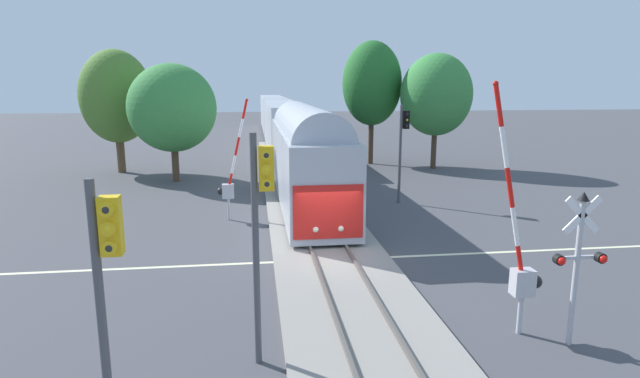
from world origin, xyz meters
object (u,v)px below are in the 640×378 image
(commuter_train, at_px, (282,124))
(elm_centre_background, at_px, (372,84))
(traffic_signal_near_left, at_px, (106,276))
(pine_left_background, at_px, (116,97))
(crossing_signal_mast, at_px, (579,254))
(oak_behind_train, at_px, (172,108))
(crossing_gate_near, at_px, (521,260))
(oak_far_right, at_px, (436,95))
(traffic_signal_median, at_px, (261,213))
(traffic_signal_far_side, at_px, (403,138))
(crossing_gate_far, at_px, (229,182))

(commuter_train, height_order, elm_centre_background, elm_centre_background)
(traffic_signal_near_left, bearing_deg, pine_left_background, 103.37)
(crossing_signal_mast, relative_size, oak_behind_train, 0.50)
(crossing_gate_near, relative_size, oak_far_right, 0.74)
(oak_far_right, bearing_deg, crossing_signal_mast, -102.78)
(traffic_signal_median, height_order, traffic_signal_far_side, traffic_signal_median)
(traffic_signal_near_left, bearing_deg, traffic_signal_median, 46.69)
(traffic_signal_far_side, xyz_separation_m, elm_centre_background, (1.58, 14.53, 2.98))
(crossing_gate_near, distance_m, oak_behind_train, 26.95)
(traffic_signal_median, height_order, elm_centre_background, elm_centre_background)
(traffic_signal_median, bearing_deg, elm_centre_background, 72.48)
(crossing_gate_far, height_order, pine_left_background, pine_left_background)
(traffic_signal_median, height_order, oak_behind_train, oak_behind_train)
(crossing_gate_far, xyz_separation_m, traffic_signal_near_left, (-1.28, -16.29, 1.49))
(commuter_train, distance_m, traffic_signal_near_left, 42.31)
(traffic_signal_median, bearing_deg, oak_behind_train, 102.66)
(commuter_train, xyz_separation_m, crossing_signal_mast, (5.08, -39.34, -0.28))
(commuter_train, xyz_separation_m, crossing_gate_near, (4.01, -38.58, -0.66))
(traffic_signal_median, xyz_separation_m, oak_far_right, (14.07, 27.54, 2.08))
(traffic_signal_near_left, bearing_deg, crossing_signal_mast, 14.13)
(pine_left_background, bearing_deg, oak_far_right, -2.95)
(crossing_gate_near, bearing_deg, oak_far_right, 74.74)
(crossing_gate_near, height_order, traffic_signal_median, crossing_gate_near)
(commuter_train, distance_m, traffic_signal_far_side, 23.78)
(traffic_signal_far_side, distance_m, pine_left_background, 22.32)
(traffic_signal_near_left, xyz_separation_m, oak_behind_train, (-2.86, 27.23, 1.61))
(crossing_gate_far, relative_size, traffic_signal_far_side, 1.08)
(crossing_signal_mast, relative_size, elm_centre_background, 0.40)
(crossing_signal_mast, bearing_deg, traffic_signal_near_left, -165.87)
(traffic_signal_near_left, xyz_separation_m, traffic_signal_far_side, (10.70, 18.82, 0.27))
(traffic_signal_median, relative_size, oak_behind_train, 0.69)
(crossing_gate_near, distance_m, traffic_signal_near_left, 10.02)
(elm_centre_background, bearing_deg, crossing_signal_mast, -93.48)
(crossing_signal_mast, distance_m, traffic_signal_median, 7.88)
(traffic_signal_median, xyz_separation_m, pine_left_background, (-10.13, 28.78, 1.98))
(traffic_signal_median, bearing_deg, crossing_gate_near, 5.01)
(commuter_train, bearing_deg, crossing_gate_near, -84.06)
(crossing_gate_near, bearing_deg, commuter_train, 95.94)
(crossing_gate_near, xyz_separation_m, elm_centre_background, (2.94, 29.97, 4.57))
(crossing_signal_mast, distance_m, crossing_gate_far, 16.44)
(traffic_signal_median, bearing_deg, pine_left_background, 109.40)
(commuter_train, bearing_deg, traffic_signal_near_left, -97.24)
(crossing_gate_near, relative_size, crossing_gate_far, 1.12)
(crossing_gate_near, bearing_deg, traffic_signal_near_left, -160.11)
(crossing_gate_near, relative_size, crossing_signal_mast, 1.66)
(crossing_gate_near, distance_m, crossing_signal_mast, 1.36)
(traffic_signal_median, bearing_deg, commuter_train, 86.06)
(crossing_gate_near, distance_m, crossing_gate_far, 15.22)
(crossing_gate_far, height_order, oak_far_right, oak_far_right)
(traffic_signal_far_side, relative_size, oak_far_right, 0.61)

